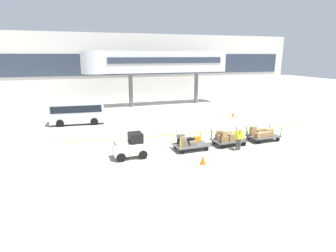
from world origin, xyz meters
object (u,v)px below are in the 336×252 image
at_px(baggage_cart_lead, 189,143).
at_px(baggage_cart_tail, 262,134).
at_px(baggage_tug, 130,146).
at_px(shuttle_van, 77,111).
at_px(baggage_handler, 239,138).
at_px(safety_cone_near, 203,160).
at_px(safety_cone_far, 233,114).
at_px(baggage_cart_middle, 229,138).

relative_size(baggage_cart_lead, baggage_cart_tail, 1.00).
height_order(baggage_tug, shuttle_van, shuttle_van).
height_order(baggage_handler, safety_cone_near, baggage_handler).
bearing_deg(safety_cone_near, baggage_handler, 23.54).
xyz_separation_m(baggage_tug, baggage_cart_lead, (4.03, 0.21, -0.24)).
bearing_deg(safety_cone_near, baggage_tug, 147.74).
bearing_deg(safety_cone_far, baggage_cart_middle, -123.23).
distance_m(baggage_handler, safety_cone_far, 10.72).
height_order(baggage_cart_middle, baggage_cart_tail, baggage_cart_middle).
bearing_deg(safety_cone_far, shuttle_van, 172.83).
distance_m(baggage_cart_middle, baggage_handler, 1.26).
relative_size(baggage_cart_tail, shuttle_van, 0.61).
relative_size(baggage_cart_middle, safety_cone_near, 5.50).
relative_size(baggage_tug, baggage_handler, 1.37).
distance_m(baggage_cart_tail, shuttle_van, 16.42).
bearing_deg(baggage_handler, baggage_tug, 172.39).
distance_m(baggage_cart_tail, safety_cone_near, 6.86).
xyz_separation_m(baggage_tug, baggage_cart_middle, (7.14, 0.26, -0.21)).
xyz_separation_m(baggage_handler, safety_cone_far, (5.25, 9.33, -0.59)).
bearing_deg(baggage_cart_tail, safety_cone_near, -155.49).
xyz_separation_m(baggage_cart_lead, baggage_cart_middle, (3.11, 0.05, 0.03)).
bearing_deg(baggage_cart_lead, shuttle_van, 124.87).
xyz_separation_m(baggage_handler, shuttle_van, (-10.21, 11.27, 0.37)).
height_order(baggage_cart_lead, baggage_cart_middle, baggage_cart_middle).
xyz_separation_m(baggage_cart_lead, baggage_handler, (3.17, -1.17, 0.36)).
bearing_deg(baggage_tug, safety_cone_near, -32.26).
xyz_separation_m(baggage_cart_middle, safety_cone_near, (-3.30, -2.68, -0.26)).
bearing_deg(safety_cone_far, safety_cone_near, -128.58).
distance_m(baggage_cart_middle, safety_cone_near, 4.26).
relative_size(shuttle_van, safety_cone_near, 8.98).
bearing_deg(baggage_cart_middle, safety_cone_far, 56.77).
bearing_deg(baggage_cart_tail, shuttle_van, 142.92).
relative_size(baggage_cart_middle, safety_cone_far, 5.50).
height_order(baggage_cart_middle, safety_cone_far, baggage_cart_middle).
bearing_deg(baggage_cart_lead, baggage_cart_tail, 2.01).
relative_size(baggage_cart_tail, safety_cone_far, 5.50).
bearing_deg(shuttle_van, baggage_cart_lead, -55.13).
height_order(baggage_tug, safety_cone_near, baggage_tug).
distance_m(baggage_cart_lead, safety_cone_far, 11.72).
height_order(safety_cone_near, safety_cone_far, same).
relative_size(baggage_handler, shuttle_van, 0.32).
bearing_deg(baggage_cart_middle, baggage_cart_tail, 3.15).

